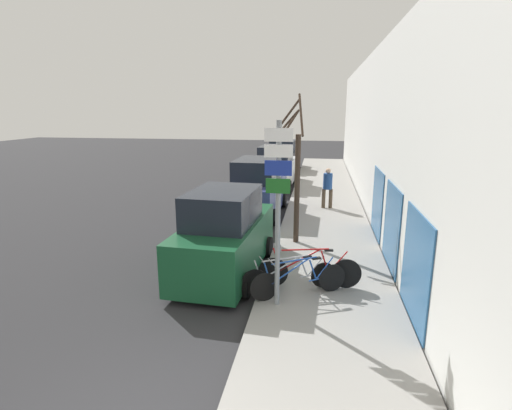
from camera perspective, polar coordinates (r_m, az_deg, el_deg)
The scene contains 13 objects.
ground_plane at distance 15.95m, azimuth 0.49°, elevation -1.89°, with size 80.00×80.00×0.00m, color #28282B.
sidewalk_curb at distance 18.49m, azimuth 9.80°, elevation 0.31°, with size 3.20×32.00×0.15m.
building_facade at distance 18.07m, azimuth 15.84°, elevation 9.83°, with size 0.23×32.00×6.50m.
signpost at distance 8.14m, azimuth 3.16°, elevation -0.07°, with size 0.57×0.13×3.90m.
bicycle_0 at distance 9.13m, azimuth 6.16°, elevation -10.60°, with size 2.08×1.03×0.90m.
bicycle_1 at distance 9.36m, azimuth 4.84°, elevation -10.07°, with size 2.11×0.94×0.85m.
bicycle_2 at distance 9.58m, azimuth 7.66°, elevation -9.28°, with size 2.41×0.44×0.98m.
parked_car_0 at distance 10.51m, azimuth -4.45°, elevation -4.41°, with size 2.17×4.45×2.27m.
parked_car_1 at distance 16.21m, azimuth 0.21°, elevation 2.20°, with size 2.10×4.77×2.33m.
parked_car_2 at distance 22.22m, azimuth 2.89°, elevation 5.27°, with size 2.18×4.68×2.29m.
parked_car_3 at distance 28.01m, azimuth 3.92°, elevation 6.86°, with size 2.15×4.48×2.15m.
pedestrian_near at distance 17.03m, azimuth 10.19°, elevation 2.80°, with size 0.45×0.38×1.70m.
street_tree at distance 12.26m, azimuth 5.77°, elevation 3.91°, with size 0.98×1.04×4.55m.
Camera 1 is at (2.30, -4.00, 4.27)m, focal length 28.00 mm.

